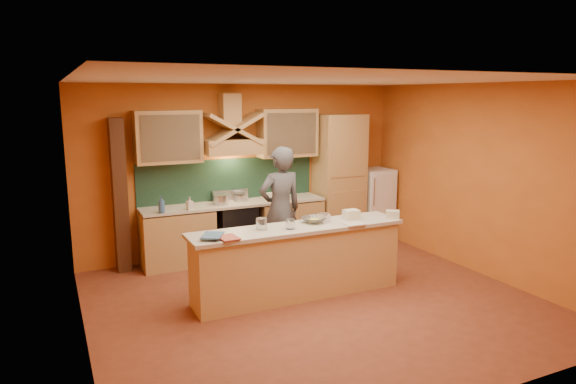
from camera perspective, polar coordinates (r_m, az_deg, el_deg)
name	(u,v)px	position (r m, az deg, el deg)	size (l,w,h in m)	color
floor	(315,302)	(6.77, 3.02, -12.08)	(5.50, 5.00, 0.01)	brown
ceiling	(317,80)	(6.25, 3.28, 12.33)	(5.50, 5.00, 0.01)	white
wall_back	(245,169)	(8.61, -4.79, 2.51)	(5.50, 0.02, 2.80)	#C46826
wall_front	(464,249)	(4.39, 18.93, -6.02)	(5.50, 0.02, 2.80)	#C46826
wall_left	(78,218)	(5.63, -22.34, -2.64)	(0.02, 5.00, 2.80)	#C46826
wall_right	(481,180)	(8.03, 20.69, 1.26)	(0.02, 5.00, 2.80)	#C46826
base_cabinet_left	(177,239)	(8.18, -12.19, -5.09)	(1.10, 0.60, 0.86)	tan
base_cabinet_right	(288,226)	(8.78, -0.02, -3.75)	(1.10, 0.60, 0.86)	tan
counter_top	(235,204)	(8.32, -5.94, -1.30)	(3.00, 0.62, 0.04)	beige
stove	(235,231)	(8.43, -5.88, -4.29)	(0.60, 0.58, 0.90)	black
backsplash	(229,180)	(8.52, -6.63, 1.37)	(3.00, 0.03, 0.70)	#173225
range_hood	(233,146)	(8.23, -6.18, 5.05)	(0.92, 0.50, 0.24)	tan
hood_chimney	(230,109)	(8.29, -6.49, 9.10)	(0.30, 0.30, 0.50)	tan
upper_cabinet_left	(168,137)	(8.02, -13.19, 5.98)	(1.00, 0.35, 0.80)	tan
upper_cabinet_right	(287,133)	(8.66, -0.07, 6.58)	(1.00, 0.35, 0.80)	tan
pantry_column	(339,180)	(9.09, 5.69, 1.34)	(0.80, 0.60, 2.30)	tan
fridge	(374,204)	(9.59, 9.49, -1.31)	(0.58, 0.60, 1.30)	white
trim_column_left	(120,196)	(8.03, -18.20, -0.40)	(0.20, 0.30, 2.30)	#472816
island_body	(298,263)	(6.82, 1.11, -7.94)	(2.80, 0.55, 0.88)	#DBB370
island_top	(298,228)	(6.69, 1.12, -4.04)	(2.90, 0.62, 0.05)	beige
person	(280,210)	(7.63, -0.86, -1.99)	(0.69, 0.45, 1.89)	#4C4C51
pot_large	(221,201)	(8.20, -7.46, -0.95)	(0.24, 0.24, 0.15)	silver
pot_small	(240,198)	(8.42, -5.36, -0.70)	(0.20, 0.20, 0.13)	#B6B5BD
soap_bottle_a	(190,203)	(7.86, -10.87, -1.25)	(0.09, 0.09, 0.20)	silver
soap_bottle_b	(161,205)	(7.73, -13.88, -1.36)	(0.10, 0.10, 0.26)	#365E95
bowl_back	(277,197)	(8.56, -1.24, -0.54)	(0.21, 0.21, 0.07)	white
dish_rack	(276,196)	(8.56, -1.29, -0.42)	(0.28, 0.22, 0.10)	silver
book_lower	(220,239)	(6.09, -7.57, -5.23)	(0.22, 0.29, 0.03)	#AC4D3D
book_upper	(203,236)	(6.21, -9.44, -4.79)	(0.23, 0.32, 0.02)	#3C6285
jar_large	(261,224)	(6.51, -2.97, -3.56)	(0.14, 0.14, 0.15)	silver
jar_small	(290,224)	(6.54, 0.27, -3.57)	(0.11, 0.11, 0.13)	white
kitchen_scale	(324,218)	(6.90, 4.00, -2.92)	(0.13, 0.13, 0.11)	silver
mixing_bowl	(314,220)	(6.87, 2.90, -3.10)	(0.31, 0.31, 0.08)	silver
cloth	(354,224)	(6.82, 7.36, -3.55)	(0.26, 0.19, 0.02)	beige
grocery_bag_a	(351,215)	(7.10, 7.04, -2.50)	(0.20, 0.16, 0.13)	beige
grocery_bag_b	(393,214)	(7.24, 11.55, -2.46)	(0.18, 0.14, 0.11)	beige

